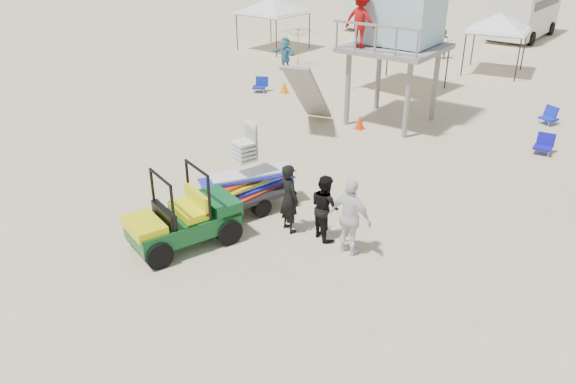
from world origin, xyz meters
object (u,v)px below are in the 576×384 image
Objects in this scene: utility_cart at (181,212)px; surf_trailer at (249,179)px; lifeguard_tower at (397,16)px; man_left at (289,198)px.

utility_cart is 2.33m from surf_trailer.
lifeguard_tower is at bearing 93.40° from surf_trailer.
man_left is at bearing 53.21° from utility_cart.
man_left is (1.52, -0.30, 0.03)m from surf_trailer.
man_left is 9.41m from lifeguard_tower.
lifeguard_tower is (-2.02, 8.72, 2.90)m from man_left.
utility_cart reaches higher than man_left.
surf_trailer is at bearing -86.60° from lifeguard_tower.
lifeguard_tower is at bearing 92.65° from utility_cart.
man_left is 0.34× the size of lifeguard_tower.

